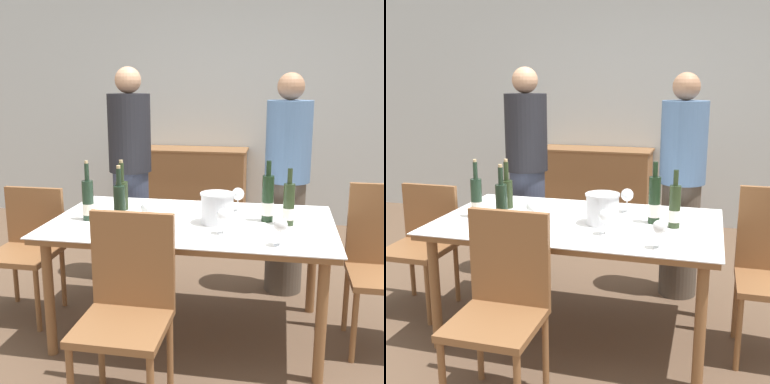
{
  "view_description": "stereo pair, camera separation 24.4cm",
  "coord_description": "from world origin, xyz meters",
  "views": [
    {
      "loc": [
        0.52,
        -2.78,
        1.56
      ],
      "look_at": [
        0.0,
        0.0,
        0.92
      ],
      "focal_mm": 45.0,
      "sensor_mm": 36.0,
      "label": 1
    },
    {
      "loc": [
        0.76,
        -2.73,
        1.56
      ],
      "look_at": [
        0.0,
        0.0,
        0.92
      ],
      "focal_mm": 45.0,
      "sensor_mm": 36.0,
      "label": 2
    }
  ],
  "objects": [
    {
      "name": "ground_plane",
      "position": [
        0.0,
        0.0,
        0.0
      ],
      "size": [
        12.0,
        12.0,
        0.0
      ],
      "primitive_type": "plane",
      "color": "brown"
    },
    {
      "name": "person_guest_left",
      "position": [
        0.57,
        0.76,
        0.82
      ],
      "size": [
        0.33,
        0.33,
        1.63
      ],
      "color": "#51473D",
      "rests_on": "ground_plane"
    },
    {
      "name": "wine_glass_1",
      "position": [
        -0.24,
        -0.14,
        0.84
      ],
      "size": [
        0.08,
        0.08,
        0.14
      ],
      "color": "white",
      "rests_on": "dining_table"
    },
    {
      "name": "ice_bucket",
      "position": [
        0.16,
        -0.03,
        0.84
      ],
      "size": [
        0.21,
        0.21,
        0.19
      ],
      "color": "silver",
      "rests_on": "dining_table"
    },
    {
      "name": "dining_table",
      "position": [
        0.0,
        0.0,
        0.67
      ],
      "size": [
        1.71,
        1.02,
        0.74
      ],
      "color": "brown",
      "rests_on": "ground_plane"
    },
    {
      "name": "chair_left_end",
      "position": [
        -1.15,
        0.08,
        0.5
      ],
      "size": [
        0.42,
        0.42,
        0.86
      ],
      "color": "brown",
      "rests_on": "ground_plane"
    },
    {
      "name": "wine_bottle_0",
      "position": [
        -0.36,
        -0.23,
        0.87
      ],
      "size": [
        0.07,
        0.07,
        0.4
      ],
      "color": "#28381E",
      "rests_on": "dining_table"
    },
    {
      "name": "person_host",
      "position": [
        -0.64,
        0.79,
        0.84
      ],
      "size": [
        0.33,
        0.33,
        1.68
      ],
      "color": "#383F56",
      "rests_on": "ground_plane"
    },
    {
      "name": "wine_glass_2",
      "position": [
        0.22,
        -0.22,
        0.84
      ],
      "size": [
        0.08,
        0.08,
        0.14
      ],
      "color": "white",
      "rests_on": "dining_table"
    },
    {
      "name": "wine_bottle_3",
      "position": [
        -0.63,
        -0.1,
        0.86
      ],
      "size": [
        0.07,
        0.07,
        0.37
      ],
      "color": "#1E3323",
      "rests_on": "dining_table"
    },
    {
      "name": "wine_bottle_2",
      "position": [
        0.58,
        0.01,
        0.86
      ],
      "size": [
        0.07,
        0.07,
        0.34
      ],
      "color": "#28381E",
      "rests_on": "dining_table"
    },
    {
      "name": "back_wall",
      "position": [
        0.0,
        2.66,
        1.4
      ],
      "size": [
        8.0,
        0.1,
        2.8
      ],
      "color": "silver",
      "rests_on": "ground_plane"
    },
    {
      "name": "wine_glass_0",
      "position": [
        0.25,
        0.27,
        0.85
      ],
      "size": [
        0.08,
        0.08,
        0.16
      ],
      "color": "white",
      "rests_on": "dining_table"
    },
    {
      "name": "wine_bottle_1",
      "position": [
        -0.32,
        -0.4,
        0.88
      ],
      "size": [
        0.06,
        0.06,
        0.4
      ],
      "color": "#1E3323",
      "rests_on": "dining_table"
    },
    {
      "name": "wine_bottle_4",
      "position": [
        0.45,
        0.07,
        0.87
      ],
      "size": [
        0.07,
        0.07,
        0.37
      ],
      "color": "black",
      "rests_on": "dining_table"
    },
    {
      "name": "sideboard_cabinet",
      "position": [
        -0.46,
        2.37,
        0.43
      ],
      "size": [
        1.24,
        0.46,
        0.86
      ],
      "color": "brown",
      "rests_on": "ground_plane"
    },
    {
      "name": "chair_near_front",
      "position": [
        -0.18,
        -0.73,
        0.54
      ],
      "size": [
        0.42,
        0.42,
        0.95
      ],
      "color": "brown",
      "rests_on": "ground_plane"
    },
    {
      "name": "wine_glass_3",
      "position": [
        0.53,
        -0.38,
        0.85
      ],
      "size": [
        0.07,
        0.07,
        0.15
      ],
      "color": "white",
      "rests_on": "dining_table"
    }
  ]
}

